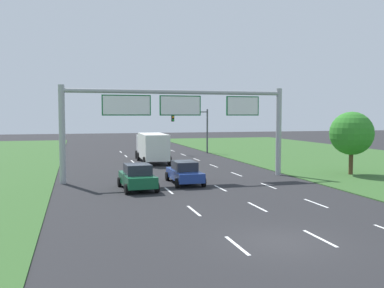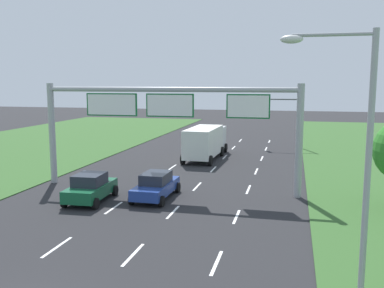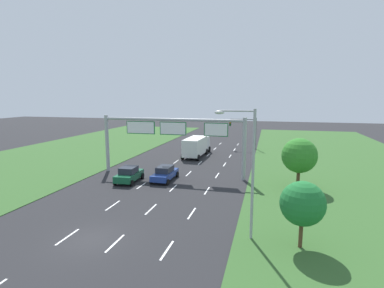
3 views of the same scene
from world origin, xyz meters
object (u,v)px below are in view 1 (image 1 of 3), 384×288
Objects in this scene: car_near_red at (185,172)px; roadside_tree_mid at (352,133)px; sign_gantry at (178,114)px; box_truck at (152,146)px; car_lead_silver at (137,177)px; traffic_light_mast at (193,123)px.

car_near_red is 14.34m from roadside_tree_mid.
car_near_red is 4.75m from sign_gantry.
box_truck is 0.50× the size of sign_gantry.
traffic_light_mast is at bearing 64.05° from car_lead_silver.
car_near_red is at bearing -106.82° from traffic_light_mast.
sign_gantry reaches higher than car_lead_silver.
box_truck reaches higher than car_near_red.
sign_gantry is at bearing -108.34° from traffic_light_mast.
roadside_tree_mid is at bearing -71.90° from traffic_light_mast.
roadside_tree_mid is at bearing 2.97° from car_near_red.
roadside_tree_mid is (7.23, -22.10, -0.49)m from traffic_light_mast.
car_near_red is 23.92m from traffic_light_mast.
car_lead_silver is at bearing -133.66° from sign_gantry.
box_truck is (3.76, 15.96, 0.81)m from car_lead_silver.
sign_gantry is 21.55m from traffic_light_mast.
sign_gantry is 14.19m from roadside_tree_mid.
traffic_light_mast is (6.77, 20.43, -1.10)m from sign_gantry.
sign_gantry is at bearing -88.73° from box_truck.
box_truck is (0.18, 14.39, 0.85)m from car_near_red.
box_truck is 1.68× the size of roadside_tree_mid.
sign_gantry reaches higher than traffic_light_mast.
car_lead_silver is 0.81× the size of roadside_tree_mid.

